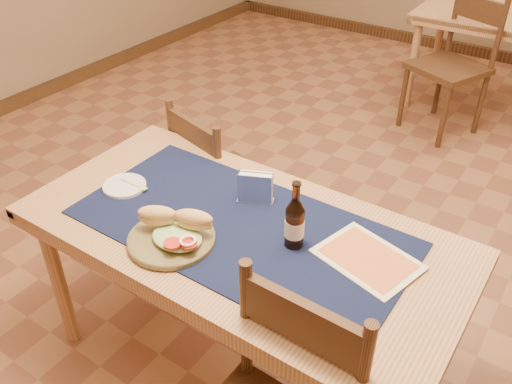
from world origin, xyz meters
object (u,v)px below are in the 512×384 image
Objects in this scene: sandwich_plate at (174,234)px; beer_bottle at (295,223)px; napkin_holder at (255,188)px; chair_main_far at (221,182)px; main_table at (241,246)px.

sandwich_plate is 0.41m from beer_bottle.
beer_bottle reaches higher than napkin_holder.
sandwich_plate is (0.36, -0.72, 0.32)m from chair_main_far.
beer_bottle is at bearing -28.71° from napkin_holder.
chair_main_far reaches higher than sandwich_plate.
main_table is 6.32× the size of beer_bottle.
beer_bottle is (0.21, 0.03, 0.18)m from main_table.
chair_main_far is 0.86m from sandwich_plate.
chair_main_far reaches higher than main_table.
sandwich_plate is at bearing -126.92° from main_table.
napkin_holder is at bearing 151.29° from beer_bottle.
chair_main_far is at bearing 144.67° from beer_bottle.
chair_main_far is at bearing 133.54° from main_table.
main_table is 0.22m from napkin_holder.
main_table is at bearing -172.85° from beer_bottle.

